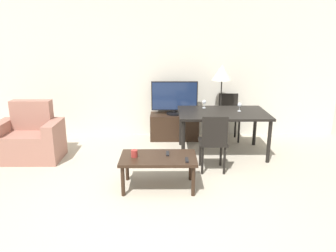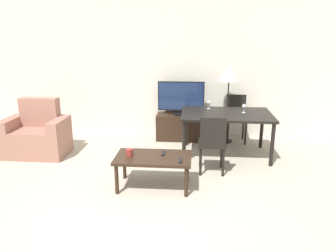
# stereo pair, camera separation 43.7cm
# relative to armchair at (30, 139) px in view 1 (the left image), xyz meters

# --- Properties ---
(ground_plane) EXTENTS (18.00, 18.00, 0.00)m
(ground_plane) POSITION_rel_armchair_xyz_m (2.00, -1.97, -0.34)
(ground_plane) COLOR #B2A893
(wall_back) EXTENTS (7.28, 0.06, 2.70)m
(wall_back) POSITION_rel_armchair_xyz_m (2.00, 1.36, 1.01)
(wall_back) COLOR silver
(wall_back) RESTS_ON ground_plane
(armchair) EXTENTS (1.01, 0.66, 0.95)m
(armchair) POSITION_rel_armchair_xyz_m (0.00, 0.00, 0.00)
(armchair) COLOR #9E6B5B
(armchair) RESTS_ON ground_plane
(tv_stand) EXTENTS (0.93, 0.46, 0.49)m
(tv_stand) POSITION_rel_armchair_xyz_m (2.39, 1.06, -0.09)
(tv_stand) COLOR black
(tv_stand) RESTS_ON ground_plane
(tv) EXTENTS (0.88, 0.31, 0.64)m
(tv) POSITION_rel_armchair_xyz_m (2.39, 1.05, 0.48)
(tv) COLOR black
(tv) RESTS_ON tv_stand
(coffee_table) EXTENTS (1.01, 0.58, 0.44)m
(coffee_table) POSITION_rel_armchair_xyz_m (2.13, -1.07, 0.05)
(coffee_table) COLOR black
(coffee_table) RESTS_ON ground_plane
(dining_table) EXTENTS (1.49, 0.98, 0.74)m
(dining_table) POSITION_rel_armchair_xyz_m (3.19, 0.24, 0.33)
(dining_table) COLOR black
(dining_table) RESTS_ON ground_plane
(dining_chair_near) EXTENTS (0.40, 0.40, 0.88)m
(dining_chair_near) POSITION_rel_armchair_xyz_m (2.93, -0.55, 0.16)
(dining_chair_near) COLOR black
(dining_chair_near) RESTS_ON ground_plane
(dining_chair_far) EXTENTS (0.40, 0.40, 0.88)m
(dining_chair_far) POSITION_rel_armchair_xyz_m (3.45, 1.04, 0.16)
(dining_chair_far) COLOR black
(dining_chair_far) RESTS_ON ground_plane
(floor_lamp) EXTENTS (0.39, 0.39, 1.45)m
(floor_lamp) POSITION_rel_armchair_xyz_m (3.27, 0.98, 0.92)
(floor_lamp) COLOR black
(floor_lamp) RESTS_ON ground_plane
(remote_primary) EXTENTS (0.04, 0.15, 0.02)m
(remote_primary) POSITION_rel_armchair_xyz_m (2.25, -0.98, 0.12)
(remote_primary) COLOR black
(remote_primary) RESTS_ON coffee_table
(remote_secondary) EXTENTS (0.04, 0.15, 0.02)m
(remote_secondary) POSITION_rel_armchair_xyz_m (2.50, -1.21, 0.12)
(remote_secondary) COLOR black
(remote_secondary) RESTS_ON coffee_table
(cup_white_near) EXTENTS (0.09, 0.09, 0.10)m
(cup_white_near) POSITION_rel_armchair_xyz_m (1.81, -1.07, 0.15)
(cup_white_near) COLOR maroon
(cup_white_near) RESTS_ON coffee_table
(wine_glass_left) EXTENTS (0.07, 0.07, 0.15)m
(wine_glass_left) POSITION_rel_armchair_xyz_m (2.90, 0.53, 0.50)
(wine_glass_left) COLOR silver
(wine_glass_left) RESTS_ON dining_table
(wine_glass_center) EXTENTS (0.07, 0.07, 0.15)m
(wine_glass_center) POSITION_rel_armchair_xyz_m (3.47, 0.29, 0.50)
(wine_glass_center) COLOR silver
(wine_glass_center) RESTS_ON dining_table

